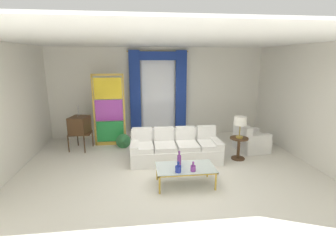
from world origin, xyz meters
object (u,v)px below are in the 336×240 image
stained_glass_divider (109,112)px  round_side_table (239,146)px  bottle_blue_decanter (193,168)px  peacock_figurine (123,142)px  bottle_amber_squat (179,160)px  vintage_tv (79,126)px  bottle_crystal_tall (178,168)px  table_lamp_brass (240,122)px  couch_white_long (175,149)px  armchair_white (250,141)px  coffee_table (185,168)px

stained_glass_divider → round_side_table: bearing=-24.3°
bottle_blue_decanter → peacock_figurine: 3.05m
bottle_amber_squat → vintage_tv: size_ratio=0.25×
bottle_crystal_tall → table_lamp_brass: bearing=37.9°
vintage_tv → table_lamp_brass: (4.35, -1.29, 0.30)m
bottle_crystal_tall → vintage_tv: size_ratio=0.17×
bottle_crystal_tall → bottle_blue_decanter: bearing=2.0°
bottle_blue_decanter → stained_glass_divider: (-1.94, 3.03, 0.58)m
bottle_amber_squat → vintage_tv: 3.53m
round_side_table → couch_white_long: bearing=174.4°
bottle_blue_decanter → vintage_tv: bearing=135.5°
bottle_blue_decanter → stained_glass_divider: 3.64m
round_side_table → armchair_white: bearing=44.4°
bottle_crystal_tall → bottle_amber_squat: 0.31m
round_side_table → stained_glass_divider: bearing=155.7°
bottle_blue_decanter → bottle_amber_squat: (-0.24, 0.29, 0.07)m
vintage_tv → peacock_figurine: bearing=-5.2°
bottle_crystal_tall → peacock_figurine: bearing=115.1°
coffee_table → couch_white_long: bearing=90.0°
bottle_crystal_tall → round_side_table: bottle_crystal_tall is taller
stained_glass_divider → peacock_figurine: (0.40, -0.41, -0.84)m
couch_white_long → armchair_white: couch_white_long is taller
round_side_table → table_lamp_brass: 0.67m
bottle_blue_decanter → peacock_figurine: bottle_blue_decanter is taller
couch_white_long → bottle_amber_squat: bearing=-95.2°
coffee_table → armchair_white: size_ratio=1.39×
bottle_blue_decanter → stained_glass_divider: bearing=122.6°
couch_white_long → round_side_table: 1.69m
vintage_tv → stained_glass_divider: 0.95m
armchair_white → table_lamp_brass: bearing=-135.6°
bottle_amber_squat → table_lamp_brass: table_lamp_brass is taller
bottle_crystal_tall → table_lamp_brass: size_ratio=0.41×
armchair_white → vintage_tv: bearing=171.6°
stained_glass_divider → peacock_figurine: 1.02m
bottle_crystal_tall → bottle_amber_squat: bottle_amber_squat is taller
couch_white_long → round_side_table: size_ratio=3.95×
bottle_amber_squat → armchair_white: (2.38, 1.72, -0.26)m
couch_white_long → coffee_table: couch_white_long is taller
bottle_crystal_tall → stained_glass_divider: 3.50m
stained_glass_divider → couch_white_long: bearing=-37.9°
vintage_tv → round_side_table: vintage_tv is taller
bottle_blue_decanter → armchair_white: 2.94m
peacock_figurine → round_side_table: round_side_table is taller
coffee_table → peacock_figurine: 2.79m
coffee_table → round_side_table: size_ratio=2.07×
bottle_amber_squat → table_lamp_brass: bearing=32.7°
coffee_table → stained_glass_divider: bearing=123.0°
peacock_figurine → round_side_table: 3.32m
couch_white_long → coffee_table: 1.39m
couch_white_long → bottle_crystal_tall: 1.64m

